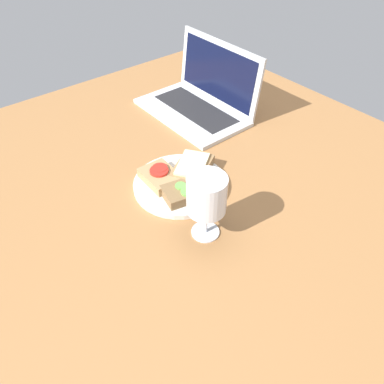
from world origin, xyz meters
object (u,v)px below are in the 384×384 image
at_px(sandwich_with_tomato, 160,176).
at_px(wine_glass, 207,197).
at_px(plate, 180,184).
at_px(sandwich_with_cucumber, 187,191).
at_px(sandwich_with_cheese, 192,168).
at_px(laptop, 201,97).

xyz_separation_m(sandwich_with_tomato, wine_glass, (0.19, -0.02, 0.08)).
height_order(plate, sandwich_with_cucumber, sandwich_with_cucumber).
bearing_deg(sandwich_with_tomato, sandwich_with_cheese, 72.27).
height_order(wine_glass, laptop, laptop).
bearing_deg(wine_glass, plate, 161.45).
bearing_deg(plate, wine_glass, -18.55).
bearing_deg(sandwich_with_cucumber, sandwich_with_cheese, 132.97).
distance_m(plate, sandwich_with_tomato, 0.05).
bearing_deg(sandwich_with_tomato, wine_glass, -5.75).
distance_m(sandwich_with_tomato, wine_glass, 0.21).
height_order(sandwich_with_tomato, sandwich_with_cucumber, sandwich_with_tomato).
bearing_deg(sandwich_with_tomato, laptop, 124.36).
bearing_deg(plate, sandwich_with_cucumber, -17.43).
xyz_separation_m(plate, laptop, (-0.25, 0.28, 0.04)).
xyz_separation_m(sandwich_with_cheese, laptop, (-0.24, 0.24, 0.02)).
relative_size(wine_glass, laptop, 0.43).
relative_size(plate, sandwich_with_tomato, 2.27).
bearing_deg(sandwich_with_cheese, sandwich_with_tomato, -107.73).
height_order(sandwich_with_tomato, wine_glass, wine_glass).
xyz_separation_m(sandwich_with_cucumber, sandwich_with_cheese, (-0.06, 0.06, 0.00)).
height_order(plate, sandwich_with_cheese, sandwich_with_cheese).
height_order(sandwich_with_cheese, wine_glass, wine_glass).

